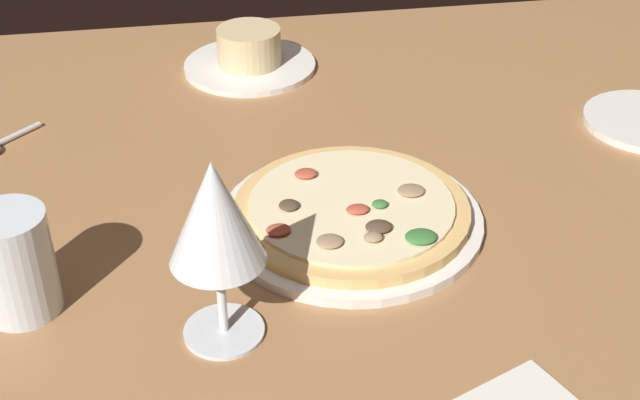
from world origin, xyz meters
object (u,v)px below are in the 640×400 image
wine_glass_far (215,218)px  water_glass (16,270)px  pizza_main (352,214)px  ramekin_on_saucer (250,54)px

wine_glass_far → water_glass: (-17.18, 6.31, -7.71)cm
pizza_main → ramekin_on_saucer: 38.86cm
pizza_main → wine_glass_far: 22.56cm
ramekin_on_saucer → wine_glass_far: bearing=-98.5°
ramekin_on_saucer → water_glass: (-24.98, -46.12, 2.21)cm
pizza_main → ramekin_on_saucer: bearing=99.1°
ramekin_on_saucer → water_glass: water_glass is taller
pizza_main → water_glass: size_ratio=2.67×
ramekin_on_saucer → pizza_main: bearing=-80.9°
wine_glass_far → pizza_main: bearing=45.2°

